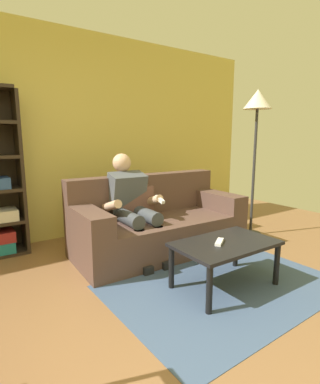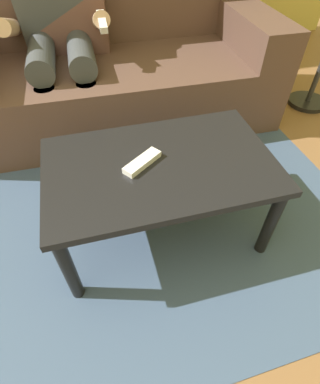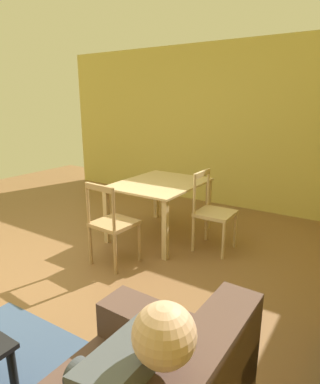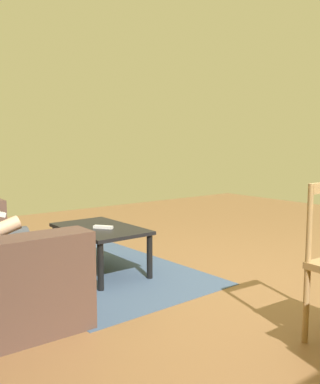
{
  "view_description": "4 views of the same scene",
  "coord_description": "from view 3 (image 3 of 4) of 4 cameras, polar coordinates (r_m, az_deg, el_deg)",
  "views": [
    {
      "loc": [
        -0.64,
        -1.04,
        1.3
      ],
      "look_at": [
        1.22,
        1.72,
        0.7
      ],
      "focal_mm": 28.02,
      "sensor_mm": 36.0,
      "label": 1
    },
    {
      "loc": [
        1.0,
        -0.15,
        1.18
      ],
      "look_at": [
        1.22,
        0.7,
        0.25
      ],
      "focal_mm": 28.15,
      "sensor_mm": 36.0,
      "label": 2
    },
    {
      "loc": [
        1.65,
        2.5,
        1.74
      ],
      "look_at": [
        -1.78,
        0.27,
        0.6
      ],
      "focal_mm": 30.72,
      "sensor_mm": 36.0,
      "label": 3
    },
    {
      "loc": [
        -1.99,
        2.56,
        1.16
      ],
      "look_at": [
        -0.28,
        1.21,
        0.9
      ],
      "focal_mm": 39.76,
      "sensor_mm": 36.0,
      "label": 4
    }
  ],
  "objects": [
    {
      "name": "ground_plane",
      "position": [
        3.47,
        -20.97,
        -15.71
      ],
      "size": [
        9.14,
        9.14,
        0.0
      ],
      "primitive_type": "plane",
      "color": "brown"
    },
    {
      "name": "wall_side",
      "position": [
        5.81,
        7.63,
        11.34
      ],
      "size": [
        0.12,
        5.82,
        2.65
      ],
      "primitive_type": "cube",
      "color": "#D2BE5D",
      "rests_on": "ground_plane"
    },
    {
      "name": "dining_table",
      "position": [
        4.24,
        0.0,
        0.3
      ],
      "size": [
        1.21,
        0.96,
        0.73
      ],
      "color": "#D1B27F",
      "rests_on": "ground_plane"
    },
    {
      "name": "dining_chair_near_wall",
      "position": [
        3.95,
        9.19,
        -3.51
      ],
      "size": [
        0.43,
        0.43,
        0.94
      ],
      "color": "#D1B27F",
      "rests_on": "ground_plane"
    },
    {
      "name": "dining_chair_facing_couch",
      "position": [
        3.58,
        -8.28,
        -5.49
      ],
      "size": [
        0.45,
        0.45,
        0.93
      ],
      "color": "tan",
      "rests_on": "ground_plane"
    }
  ]
}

